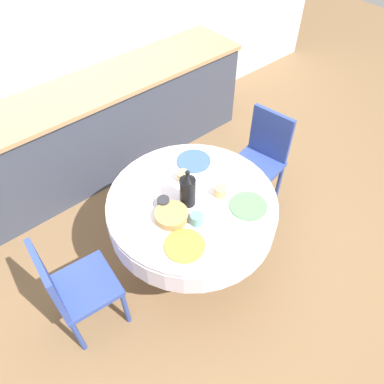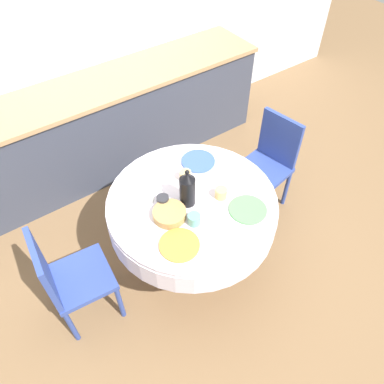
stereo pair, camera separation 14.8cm
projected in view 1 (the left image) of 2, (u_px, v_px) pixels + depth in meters
ground_plane at (192, 258)px, 3.15m from camera, size 12.00×12.00×0.00m
wall_back at (53, 32)px, 3.12m from camera, size 7.00×0.05×2.60m
kitchen_counter at (93, 131)px, 3.56m from camera, size 3.24×0.64×0.92m
dining_table at (192, 211)px, 2.69m from camera, size 1.21×1.21×0.74m
chair_left at (261, 156)px, 3.27m from camera, size 0.46×0.46×0.90m
chair_right at (72, 287)px, 2.41m from camera, size 0.44×0.44×0.90m
plate_near_left at (185, 246)px, 2.33m from camera, size 0.26×0.26×0.01m
cup_near_left at (197, 219)px, 2.43m from camera, size 0.09×0.09×0.08m
plate_near_right at (248, 206)px, 2.55m from camera, size 0.26×0.26×0.01m
cup_near_right at (221, 191)px, 2.60m from camera, size 0.09×0.09×0.08m
plate_far_left at (136, 200)px, 2.59m from camera, size 0.26×0.26×0.01m
cup_far_left at (163, 203)px, 2.53m from camera, size 0.09×0.09×0.08m
plate_far_right at (194, 161)px, 2.86m from camera, size 0.26×0.26×0.01m
cup_far_right at (183, 176)px, 2.70m from camera, size 0.09×0.09×0.08m
coffee_carafe at (188, 189)px, 2.48m from camera, size 0.11×0.11×0.30m
bread_basket at (172, 215)px, 2.47m from camera, size 0.22×0.22×0.06m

